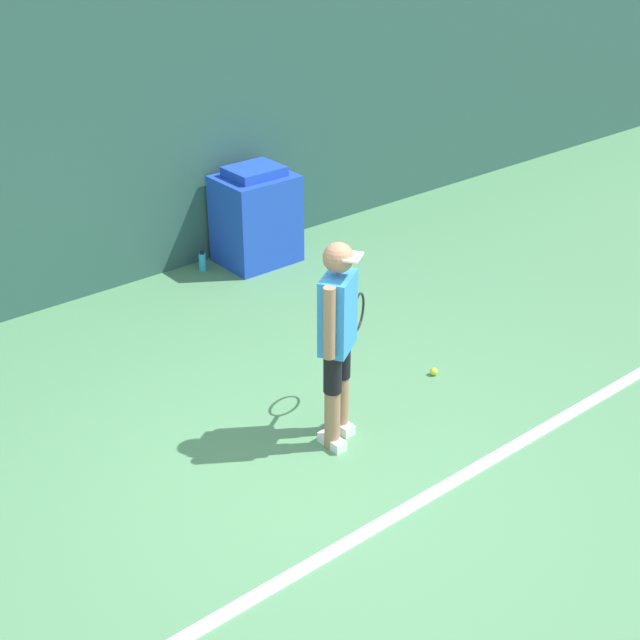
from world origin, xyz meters
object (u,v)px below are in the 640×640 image
tennis_ball (434,372)px  covered_chair (256,217)px  tennis_player (338,335)px  water_bottle (202,262)px

tennis_ball → covered_chair: 3.00m
covered_chair → tennis_ball: bearing=-94.8°
tennis_ball → covered_chair: (0.25, 2.95, 0.48)m
tennis_ball → tennis_player: bearing=-172.4°
tennis_player → covered_chair: bearing=32.3°
covered_chair → water_bottle: covered_chair is taller
tennis_ball → covered_chair: covered_chair is taller
tennis_ball → water_bottle: water_bottle is taller
tennis_player → covered_chair: 3.48m
tennis_ball → covered_chair: size_ratio=0.06×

